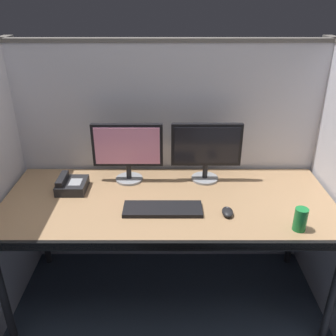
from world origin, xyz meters
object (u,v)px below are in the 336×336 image
object	(u,v)px
desk	(168,208)
monitor_right	(206,148)
keyboard_main	(163,209)
soda_can	(300,219)
desk_phone	(71,185)
computer_mouse	(227,212)
monitor_left	(128,149)

from	to	relation	value
desk	monitor_right	bearing A→B (deg)	48.38
keyboard_main	soda_can	world-z (taller)	soda_can
desk_phone	computer_mouse	bearing A→B (deg)	-16.75
monitor_left	keyboard_main	distance (m)	0.47
monitor_left	soda_can	bearing A→B (deg)	-30.39
computer_mouse	keyboard_main	bearing A→B (deg)	173.81
keyboard_main	computer_mouse	xyz separation A→B (m)	(0.35, -0.04, 0.01)
computer_mouse	desk_phone	bearing A→B (deg)	163.25
monitor_left	monitor_right	size ratio (longest dim) A/B	1.00
monitor_right	soda_can	world-z (taller)	monitor_right
monitor_left	monitor_right	world-z (taller)	same
keyboard_main	soda_can	xyz separation A→B (m)	(0.69, -0.17, 0.05)
desk	keyboard_main	world-z (taller)	keyboard_main
monitor_right	computer_mouse	size ratio (longest dim) A/B	4.48
desk	soda_can	size ratio (longest dim) A/B	15.57
computer_mouse	desk_phone	xyz separation A→B (m)	(-0.90, 0.27, 0.02)
desk	keyboard_main	distance (m)	0.12
desk	computer_mouse	world-z (taller)	computer_mouse
desk	soda_can	distance (m)	0.72
keyboard_main	soda_can	size ratio (longest dim) A/B	3.52
keyboard_main	soda_can	distance (m)	0.71
monitor_right	soda_can	distance (m)	0.70
desk	monitor_left	bearing A→B (deg)	133.87
desk_phone	soda_can	xyz separation A→B (m)	(1.24, -0.41, 0.03)
desk	desk_phone	distance (m)	0.60
monitor_right	desk_phone	size ratio (longest dim) A/B	2.26
keyboard_main	soda_can	bearing A→B (deg)	-14.05
monitor_right	soda_can	size ratio (longest dim) A/B	3.52
monitor_right	computer_mouse	distance (m)	0.46
keyboard_main	desk_phone	xyz separation A→B (m)	(-0.55, 0.23, 0.02)
desk_phone	monitor_right	bearing A→B (deg)	9.22
monitor_left	desk_phone	size ratio (longest dim) A/B	2.26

